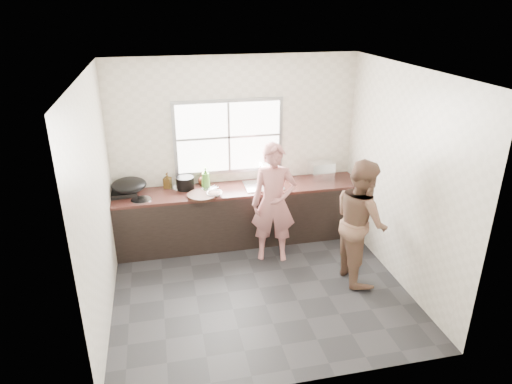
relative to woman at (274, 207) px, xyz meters
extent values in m
cube|color=#252527|center=(-0.36, -0.71, -0.79)|extent=(3.60, 3.20, 0.01)
cube|color=silver|center=(-0.36, -0.71, 1.92)|extent=(3.60, 3.20, 0.01)
cube|color=beige|center=(-0.36, 0.90, 0.57)|extent=(3.60, 0.01, 2.70)
cube|color=beige|center=(-2.16, -0.71, 0.57)|extent=(0.01, 3.20, 2.70)
cube|color=beige|center=(1.45, -0.71, 0.57)|extent=(0.01, 3.20, 2.70)
cube|color=beige|center=(-0.36, -2.31, 0.57)|extent=(3.60, 0.01, 2.70)
cube|color=black|center=(-0.36, 0.58, -0.37)|extent=(3.60, 0.62, 0.82)
cube|color=#351A15|center=(-0.36, 0.58, 0.06)|extent=(3.60, 0.64, 0.04)
cube|color=silver|center=(-0.01, 0.58, 0.08)|extent=(0.55, 0.45, 0.02)
cylinder|color=silver|center=(-0.01, 0.78, 0.23)|extent=(0.02, 0.02, 0.30)
cube|color=#9EA0A5|center=(-0.46, 0.88, 0.77)|extent=(1.60, 0.05, 1.10)
cube|color=white|center=(-0.46, 0.86, 0.77)|extent=(1.50, 0.01, 1.00)
imported|color=#B9716F|center=(0.00, 0.00, 0.00)|extent=(0.64, 0.50, 1.57)
imported|color=brown|center=(0.95, -0.71, 0.03)|extent=(0.62, 0.79, 1.62)
cylinder|color=black|center=(-0.93, 0.38, 0.10)|extent=(0.54, 0.54, 0.04)
cube|color=#B5B8BD|center=(-0.80, 0.56, 0.12)|extent=(0.24, 0.18, 0.01)
imported|color=silver|center=(-0.76, 0.37, 0.10)|extent=(0.25, 0.25, 0.05)
imported|color=white|center=(0.11, 0.53, 0.11)|extent=(0.23, 0.23, 0.06)
imported|color=white|center=(-0.04, 0.37, 0.11)|extent=(0.20, 0.20, 0.06)
cylinder|color=black|center=(-1.13, 0.71, 0.17)|extent=(0.30, 0.30, 0.18)
cylinder|color=silver|center=(-1.19, 0.77, 0.09)|extent=(0.25, 0.25, 0.02)
imported|color=#427B28|center=(-0.84, 0.66, 0.24)|extent=(0.16, 0.16, 0.33)
imported|color=#3D2B0F|center=(-1.38, 0.81, 0.18)|extent=(0.12, 0.12, 0.21)
imported|color=#4B1F12|center=(-0.87, 0.81, 0.17)|extent=(0.17, 0.17, 0.18)
cylinder|color=silver|center=(-1.19, 0.81, 0.12)|extent=(0.08, 0.08, 0.09)
cube|color=black|center=(-2.01, 0.71, 0.10)|extent=(0.41, 0.41, 0.05)
ellipsoid|color=black|center=(-1.91, 0.66, 0.23)|extent=(0.62, 0.62, 0.18)
cube|color=silver|center=(0.92, 0.68, 0.21)|extent=(0.36, 0.26, 0.27)
cylinder|color=#ACADB3|center=(-1.76, 0.44, 0.08)|extent=(0.29, 0.29, 0.01)
cylinder|color=silver|center=(-1.23, 0.81, 0.08)|extent=(0.32, 0.32, 0.01)
camera|label=1|loc=(-1.45, -5.45, 2.61)|focal=32.00mm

